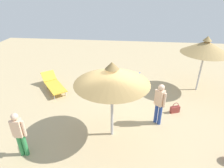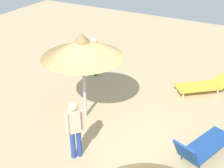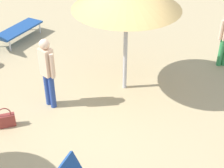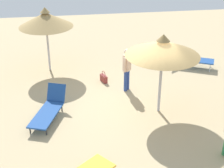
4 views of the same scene
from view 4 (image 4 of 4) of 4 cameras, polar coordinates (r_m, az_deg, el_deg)
name	(u,v)px [view 4 (image 4 of 4)]	position (r m, az deg, el deg)	size (l,w,h in m)	color
ground	(134,109)	(11.90, 3.76, -4.19)	(24.00, 24.00, 0.10)	tan
parasol_umbrella_far_right	(163,48)	(10.77, 8.50, 5.96)	(2.37, 2.37, 2.74)	#B2B2B7
parasol_umbrella_far_left	(46,20)	(14.09, -11.06, 10.56)	(2.19, 2.19, 2.72)	#B2B2B7
lounge_chair_near_right	(188,58)	(15.15, 12.68, 4.27)	(2.13, 1.43, 0.80)	#1E478C
lounge_chair_edge	(49,109)	(11.34, -10.49, -4.07)	(1.28, 2.06, 0.84)	#1E478C
person_standing_near_left	(127,67)	(12.59, 2.51, 2.84)	(0.34, 0.37, 1.67)	navy
handbag	(104,78)	(13.54, -1.40, 1.00)	(0.27, 0.42, 0.47)	maroon
beach_ball	(154,61)	(15.10, 7.02, 3.81)	(0.39, 0.39, 0.39)	#D83F4C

